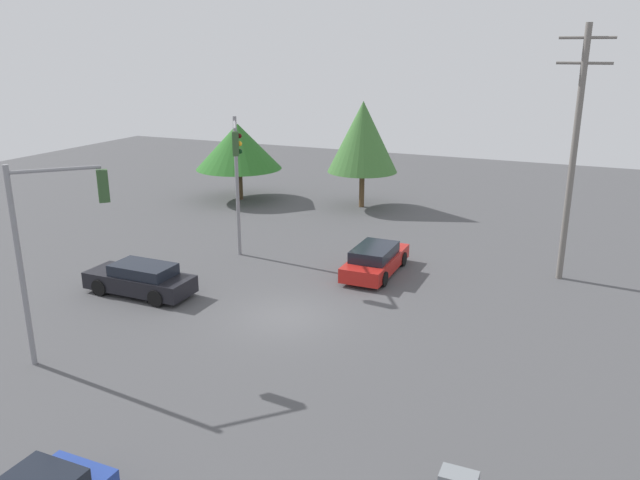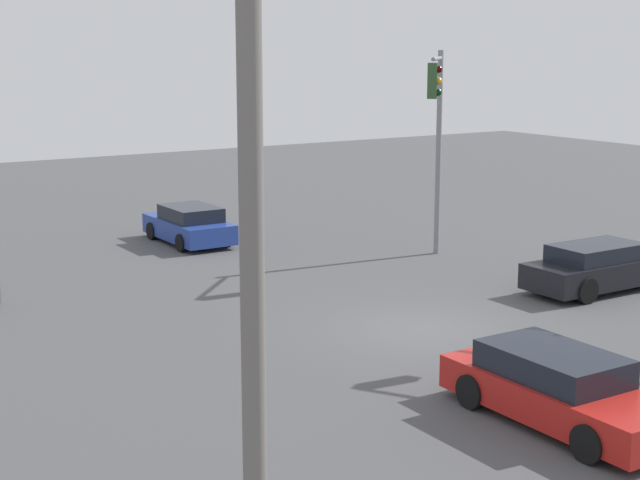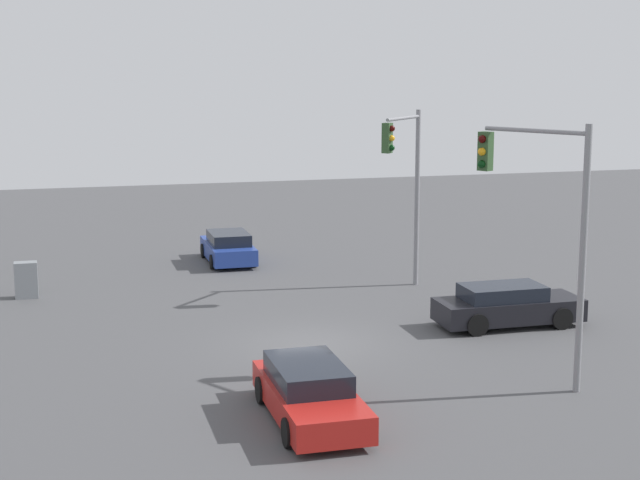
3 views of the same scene
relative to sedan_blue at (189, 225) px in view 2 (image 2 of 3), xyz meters
name	(u,v)px [view 2 (image 2 of 3)]	position (x,y,z in m)	size (l,w,h in m)	color
ground_plane	(420,329)	(-0.28, 12.69, -0.64)	(80.00, 80.00, 0.00)	#4C4C4F
sedan_blue	(189,225)	(0.00, 0.00, 0.00)	(1.93, 4.05, 1.33)	#233D93
sedan_red	(559,389)	(1.32, 18.82, 0.02)	(1.98, 4.77, 1.36)	red
sedan_dark	(600,267)	(-6.96, 12.38, 0.03)	(4.73, 1.87, 1.37)	black
traffic_signal_cross	(437,121)	(-5.49, 6.78, 3.85)	(2.21, 2.28, 6.68)	gray
utility_pole_tall	(250,146)	(9.21, 21.60, 5.19)	(2.20, 0.28, 11.05)	slate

